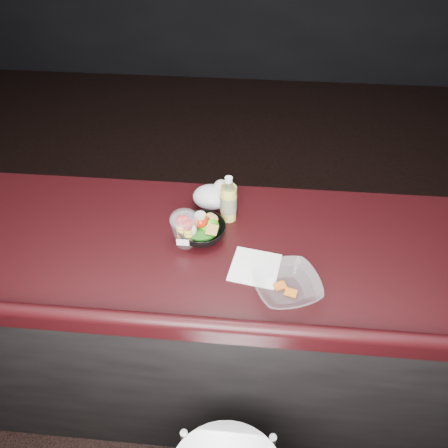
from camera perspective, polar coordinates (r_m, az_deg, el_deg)
The scene contains 10 objects.
ground at distance 2.27m, azimuth -1.47°, elevation -26.92°, with size 8.00×8.00×0.00m, color black.
room_shell at distance 0.86m, azimuth -3.74°, elevation 22.11°, with size 8.00×8.00×8.00m.
counter at distance 1.96m, azimuth -0.75°, elevation -13.30°, with size 4.06×0.71×1.02m.
lemonade_bottle at distance 1.62m, azimuth 0.59°, elevation 2.93°, with size 0.06×0.06×0.19m.
fruit_cup at distance 1.53m, azimuth -5.17°, elevation -0.51°, with size 0.10×0.10×0.14m.
green_apple at distance 1.58m, azimuth -1.95°, elevation -0.28°, with size 0.07×0.07×0.08m.
plastic_bag at distance 1.70m, azimuth -1.47°, elevation 3.73°, with size 0.15×0.12×0.11m.
snack_bowl at distance 1.57m, azimuth -2.99°, elevation -0.80°, with size 0.18×0.18×0.10m.
takeout_bowl at distance 1.42m, azimuth 8.16°, elevation -8.00°, with size 0.27×0.27×0.05m.
paper_napkin at distance 1.49m, azimuth 4.06°, elevation -5.66°, with size 0.16×0.16×0.00m, color white.
Camera 1 is at (0.12, -0.80, 2.13)m, focal length 35.00 mm.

